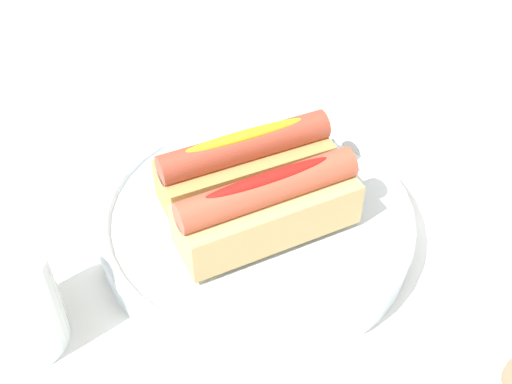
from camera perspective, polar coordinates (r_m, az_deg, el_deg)
ground_plane at (r=0.59m, az=1.79°, el=-3.67°), size 2.40×2.40×0.00m
serving_bowl at (r=0.58m, az=0.00°, el=-2.51°), size 0.27×0.27×0.03m
hotdog_front at (r=0.57m, az=-0.93°, el=2.37°), size 0.16×0.08×0.06m
hotdog_back at (r=0.53m, az=1.00°, el=-1.31°), size 0.16×0.07×0.06m
water_glass at (r=0.52m, az=-20.08°, el=-9.22°), size 0.07×0.07×0.09m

